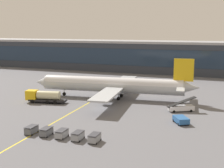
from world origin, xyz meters
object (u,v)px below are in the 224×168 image
main_airliner (113,85)px  baggage_cart_1 (46,132)px  fuel_tanker (43,96)px  baggage_cart_3 (78,136)px  baggage_cart_0 (31,130)px  baggage_cart_2 (62,134)px  belt_loader (181,107)px  baggage_cart_4 (95,138)px  pushback_tug (181,120)px

main_airliner → baggage_cart_1: (-0.74, -32.94, -3.11)m
fuel_tanker → main_airliner: bearing=36.2°
fuel_tanker → baggage_cart_3: size_ratio=4.14×
main_airliner → baggage_cart_0: 33.36m
baggage_cart_2 → baggage_cart_1: bearing=-179.2°
fuel_tanker → baggage_cart_1: (14.65, -21.69, -0.96)m
belt_loader → baggage_cart_4: (-11.22, -25.54, -0.21)m
baggage_cart_0 → baggage_cart_2: (6.40, 0.09, 0.00)m
fuel_tanker → baggage_cart_0: fuel_tanker is taller
baggage_cart_4 → baggage_cart_1: bearing=-179.2°
fuel_tanker → belt_loader: 35.70m
baggage_cart_0 → belt_loader: bearing=47.0°
baggage_cart_3 → baggage_cart_4: (3.20, 0.04, 0.00)m
pushback_tug → baggage_cart_4: (-12.55, -15.89, -0.07)m
pushback_tug → belt_loader: 9.74m
baggage_cart_0 → baggage_cart_4: same height
baggage_cart_3 → baggage_cart_4: 3.20m
fuel_tanker → baggage_cart_4: 32.46m
pushback_tug → baggage_cart_4: bearing=-128.3°
belt_loader → baggage_cart_3: size_ratio=2.49×
belt_loader → baggage_cart_1: belt_loader is taller
belt_loader → baggage_cart_0: (-24.02, -25.72, -0.21)m
fuel_tanker → baggage_cart_3: bearing=-45.7°
baggage_cart_1 → baggage_cart_4: same height
fuel_tanker → baggage_cart_1: 26.19m
fuel_tanker → baggage_cart_2: (17.85, -21.65, -0.96)m
belt_loader → baggage_cart_3: (-14.42, -25.58, -0.21)m
belt_loader → baggage_cart_4: 27.90m
fuel_tanker → pushback_tug: 37.24m
pushback_tug → baggage_cart_3: (-15.75, -15.94, -0.07)m
main_airliner → baggage_cart_1: bearing=-91.3°
fuel_tanker → baggage_cart_4: (24.25, -21.56, -0.96)m
main_airliner → pushback_tug: size_ratio=10.69×
main_airliner → belt_loader: 21.55m
belt_loader → baggage_cart_0: bearing=-133.0°
belt_loader → baggage_cart_3: belt_loader is taller
baggage_cart_1 → baggage_cart_2: 3.20m
belt_loader → baggage_cart_4: size_ratio=2.49×
baggage_cart_3 → baggage_cart_4: bearing=0.8°
baggage_cart_0 → baggage_cart_2: bearing=0.8°
baggage_cart_1 → baggage_cart_2: (3.20, 0.04, 0.00)m
pushback_tug → belt_loader: belt_loader is taller
baggage_cart_0 → baggage_cart_4: (12.80, 0.18, 0.00)m
pushback_tug → baggage_cart_1: (-22.15, -16.03, -0.07)m
pushback_tug → baggage_cart_0: 30.01m
baggage_cart_2 → baggage_cart_4: bearing=0.8°
baggage_cart_1 → belt_loader: bearing=51.0°
baggage_cart_1 → pushback_tug: bearing=35.9°
baggage_cart_3 → baggage_cart_4: same height
pushback_tug → baggage_cart_2: baggage_cart_2 is taller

